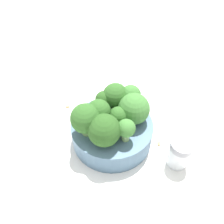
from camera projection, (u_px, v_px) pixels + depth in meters
ground_plane at (112, 139)px, 0.45m from camera, size 3.00×3.00×0.00m
bowl at (112, 132)px, 0.43m from camera, size 0.16×0.16×0.05m
broccoli_floret_0 at (99, 112)px, 0.39m from camera, size 0.04×0.04×0.06m
broccoli_floret_1 at (118, 117)px, 0.40m from camera, size 0.04×0.04×0.05m
broccoli_floret_2 at (104, 130)px, 0.37m from camera, size 0.06×0.06×0.06m
broccoli_floret_3 at (115, 96)px, 0.42m from camera, size 0.05×0.05×0.06m
broccoli_floret_4 at (134, 109)px, 0.40m from camera, size 0.06×0.06×0.06m
broccoli_floret_5 at (86, 119)px, 0.38m from camera, size 0.05×0.05×0.06m
broccoli_floret_6 at (131, 96)px, 0.42m from camera, size 0.04×0.04×0.06m
broccoli_floret_7 at (104, 100)px, 0.42m from camera, size 0.03×0.03×0.05m
broccoli_floret_8 at (126, 129)px, 0.37m from camera, size 0.03×0.03×0.05m
pepper_shaker at (179, 153)px, 0.39m from camera, size 0.04×0.04×0.06m
almond_crumb_0 at (159, 143)px, 0.44m from camera, size 0.01×0.01×0.01m
almond_crumb_1 at (67, 106)px, 0.51m from camera, size 0.01×0.01×0.01m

